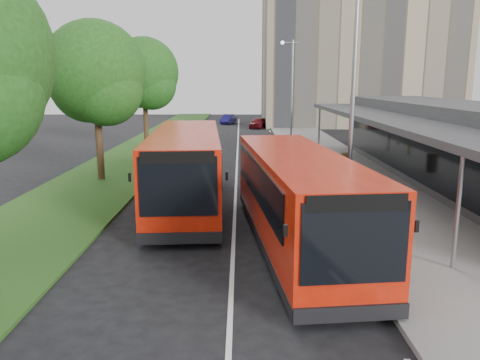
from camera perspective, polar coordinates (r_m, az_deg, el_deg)
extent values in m
plane|color=black|center=(15.60, -0.77, -6.92)|extent=(120.00, 120.00, 0.00)
cube|color=gray|center=(35.59, 9.42, 3.70)|extent=(5.00, 80.00, 0.15)
cube|color=#254C18|center=(35.86, -11.58, 3.64)|extent=(5.00, 80.00, 0.10)
cube|color=silver|center=(30.19, -0.36, 2.29)|extent=(0.12, 70.00, 0.01)
cube|color=silver|center=(14.06, 12.87, -9.35)|extent=(0.12, 2.00, 0.01)
cube|color=silver|center=(19.67, 9.07, -3.07)|extent=(0.12, 2.00, 0.01)
cube|color=silver|center=(25.46, 7.00, 0.40)|extent=(0.12, 2.00, 0.01)
cube|color=silver|center=(31.33, 5.71, 2.58)|extent=(0.12, 2.00, 0.01)
cube|color=silver|center=(37.24, 4.82, 4.07)|extent=(0.12, 2.00, 0.01)
cube|color=silver|center=(43.17, 4.17, 5.15)|extent=(0.12, 2.00, 0.01)
cube|color=silver|center=(49.12, 3.68, 5.96)|extent=(0.12, 2.00, 0.01)
cube|color=silver|center=(55.08, 3.29, 6.60)|extent=(0.12, 2.00, 0.01)
cube|color=silver|center=(61.05, 2.98, 7.12)|extent=(0.12, 2.00, 0.01)
cube|color=tan|center=(58.55, 14.19, 15.40)|extent=(22.00, 12.00, 18.00)
cube|color=#303032|center=(25.37, 25.26, 3.88)|extent=(5.00, 26.00, 4.00)
cube|color=black|center=(24.46, 19.82, 3.11)|extent=(0.06, 24.00, 2.20)
cube|color=#303032|center=(23.88, 17.19, 7.20)|extent=(2.80, 26.00, 0.25)
cylinder|color=gray|center=(13.49, 24.99, -3.74)|extent=(0.12, 0.12, 3.30)
cylinder|color=gray|center=(34.41, 9.61, 6.06)|extent=(0.12, 0.12, 3.30)
cylinder|color=#382716|center=(25.03, -16.76, 4.35)|extent=(0.36, 0.36, 3.94)
sphere|color=#1C4312|center=(24.85, -17.26, 12.56)|extent=(5.02, 5.02, 5.02)
sphere|color=#1C4312|center=(24.29, -16.04, 10.55)|extent=(3.58, 3.58, 3.58)
sphere|color=#1C4312|center=(25.47, -17.93, 11.08)|extent=(3.94, 3.94, 3.94)
cylinder|color=#382716|center=(36.61, -11.40, 6.95)|extent=(0.36, 0.36, 4.08)
sphere|color=#1C4312|center=(36.50, -11.64, 12.75)|extent=(5.19, 5.19, 5.19)
sphere|color=#1C4312|center=(35.99, -10.75, 11.32)|extent=(3.71, 3.71, 3.71)
sphere|color=#1C4312|center=(37.08, -12.21, 11.71)|extent=(4.08, 4.08, 4.08)
cylinder|color=gray|center=(17.26, 13.54, 8.64)|extent=(0.16, 0.16, 8.00)
cylinder|color=gray|center=(36.99, 6.34, 10.43)|extent=(0.16, 0.16, 8.00)
cylinder|color=gray|center=(37.08, 6.16, 16.31)|extent=(1.40, 0.10, 0.10)
sphere|color=silver|center=(37.02, 5.20, 16.34)|extent=(0.28, 0.28, 0.28)
cube|color=red|center=(14.38, 6.99, -1.88)|extent=(3.47, 10.39, 2.57)
cube|color=black|center=(14.73, 6.86, -6.64)|extent=(3.49, 10.41, 0.29)
cube|color=black|center=(9.59, 13.83, -7.52)|extent=(2.18, 0.28, 1.70)
cube|color=black|center=(19.23, 3.65, 2.91)|extent=(2.13, 0.27, 1.26)
cube|color=black|center=(14.34, 1.96, 0.05)|extent=(0.96, 8.70, 1.17)
cube|color=black|center=(14.88, 11.42, 0.25)|extent=(0.96, 8.70, 1.17)
cube|color=black|center=(10.17, 13.42, -15.57)|extent=(2.42, 0.33, 0.34)
cube|color=black|center=(9.35, 14.10, -2.75)|extent=(2.03, 0.25, 0.34)
cube|color=black|center=(9.35, 5.55, -6.15)|extent=(0.09, 0.09, 0.24)
cube|color=black|center=(10.23, 20.72, -5.30)|extent=(0.09, 0.09, 0.24)
cylinder|color=black|center=(11.49, 5.47, -11.71)|extent=(0.38, 0.90, 0.87)
cylinder|color=black|center=(12.04, 15.22, -10.96)|extent=(0.38, 0.90, 0.87)
cylinder|color=black|center=(17.66, 1.29, -3.19)|extent=(0.38, 0.90, 0.87)
cylinder|color=black|center=(18.02, 7.74, -2.99)|extent=(0.38, 0.90, 0.87)
cube|color=red|center=(19.22, -6.54, 1.89)|extent=(3.31, 10.94, 2.72)
cube|color=black|center=(19.50, -6.45, -1.96)|extent=(3.33, 10.96, 0.31)
cube|color=black|center=(13.87, -7.53, -0.81)|extent=(2.31, 0.21, 1.80)
cube|color=black|center=(24.52, -6.02, 5.08)|extent=(2.26, 0.21, 1.34)
cube|color=black|center=(19.56, -10.36, 3.39)|extent=(0.69, 9.23, 1.23)
cube|color=black|center=(19.44, -2.68, 3.52)|extent=(0.69, 9.23, 1.23)
cube|color=black|center=(14.29, -7.36, -7.06)|extent=(2.57, 0.26, 0.36)
cube|color=black|center=(13.69, -7.64, 2.75)|extent=(2.15, 0.19, 0.36)
cube|color=black|center=(14.20, -13.31, 0.33)|extent=(0.09, 0.09, 0.26)
cube|color=black|center=(14.02, -1.63, 0.50)|extent=(0.09, 0.09, 0.26)
cylinder|color=black|center=(16.21, -10.80, -4.70)|extent=(0.37, 0.94, 0.92)
cylinder|color=black|center=(16.09, -3.12, -4.62)|extent=(0.37, 0.94, 0.92)
cylinder|color=black|center=(22.96, -8.78, 0.26)|extent=(0.37, 0.94, 0.92)
cylinder|color=black|center=(22.87, -3.39, 0.34)|extent=(0.37, 0.94, 0.92)
cylinder|color=#3B2818|center=(26.51, 12.83, 2.10)|extent=(0.72, 0.72, 1.03)
cylinder|color=#DFA10B|center=(32.44, 8.74, 3.86)|extent=(0.18, 0.18, 0.88)
imported|color=#590C13|center=(52.29, 2.30, 6.98)|extent=(2.53, 3.73, 1.18)
imported|color=navy|center=(57.97, -1.43, 7.44)|extent=(2.08, 3.68, 1.15)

